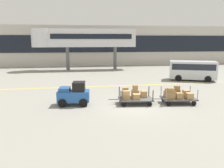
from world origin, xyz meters
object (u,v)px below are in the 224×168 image
object	(u,v)px
baggage_cart_lead	(134,96)
baggage_cart_middle	(177,95)
baggage_tug	(74,94)
shuttle_van	(193,69)
safety_cone_near	(76,83)

from	to	relation	value
baggage_cart_lead	baggage_cart_middle	world-z (taller)	baggage_cart_lead
baggage_tug	shuttle_van	distance (m)	15.00
baggage_cart_lead	safety_cone_near	world-z (taller)	baggage_cart_lead
baggage_tug	baggage_cart_middle	bearing A→B (deg)	-5.26
shuttle_van	safety_cone_near	distance (m)	12.66
baggage_tug	safety_cone_near	size ratio (longest dim) A/B	3.99
baggage_tug	safety_cone_near	bearing A→B (deg)	89.05
shuttle_van	baggage_tug	bearing A→B (deg)	-147.47
baggage_tug	baggage_cart_lead	bearing A→B (deg)	-4.28
baggage_cart_lead	baggage_cart_middle	bearing A→B (deg)	-6.58
baggage_tug	safety_cone_near	world-z (taller)	baggage_tug
baggage_cart_lead	baggage_tug	bearing A→B (deg)	175.72
baggage_tug	baggage_cart_middle	world-z (taller)	baggage_tug
baggage_cart_lead	safety_cone_near	distance (m)	7.92
baggage_tug	shuttle_van	xyz separation A→B (m)	(12.64, 8.06, 0.48)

